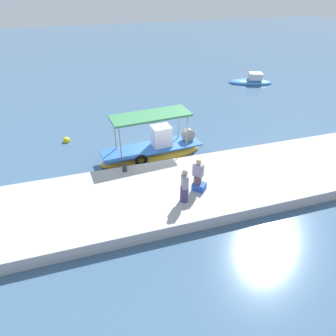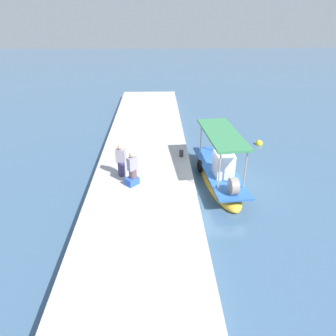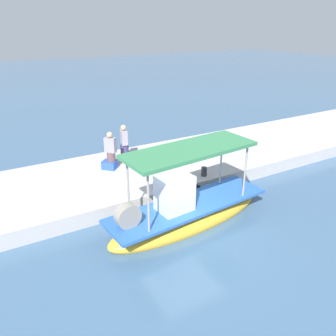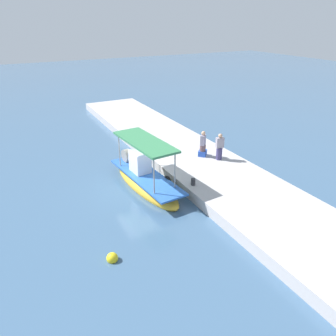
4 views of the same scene
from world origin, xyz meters
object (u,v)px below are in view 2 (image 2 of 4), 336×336
fisherman_near_bollard (133,170)px  marker_buoy (259,143)px  main_fishing_boat (219,174)px  cargo_crate (132,181)px  fisherman_by_crate (121,162)px  mooring_bollard (181,153)px

fisherman_near_bollard → marker_buoy: bearing=126.5°
marker_buoy → main_fishing_boat: bearing=-36.2°
cargo_crate → fisherman_by_crate: bearing=-149.0°
mooring_bollard → marker_buoy: (-2.96, 5.55, -0.69)m
fisherman_by_crate → fisherman_near_bollard: bearing=35.7°
fisherman_near_bollard → mooring_bollard: fisherman_near_bollard is taller
main_fishing_boat → mooring_bollard: bearing=-137.6°
main_fishing_boat → marker_buoy: main_fishing_boat is taller
main_fishing_boat → fisherman_by_crate: bearing=-88.7°
main_fishing_boat → fisherman_by_crate: (0.12, -5.12, 0.88)m
fisherman_by_crate → cargo_crate: fisherman_by_crate is taller
fisherman_by_crate → cargo_crate: (0.97, 0.58, -0.59)m
main_fishing_boat → mooring_bollard: 2.81m
main_fishing_boat → fisherman_by_crate: 5.20m
fisherman_near_bollard → cargo_crate: fisherman_near_bollard is taller
mooring_bollard → cargo_crate: 4.12m
main_fishing_boat → fisherman_near_bollard: main_fishing_boat is taller
main_fishing_boat → fisherman_near_bollard: (1.01, -4.48, 0.88)m
mooring_bollard → cargo_crate: mooring_bollard is taller
fisherman_by_crate → mooring_bollard: size_ratio=4.49×
fisherman_near_bollard → cargo_crate: bearing=-36.5°
main_fishing_boat → mooring_bollard: size_ratio=16.81×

